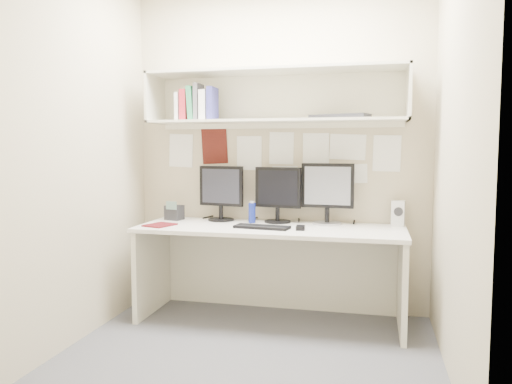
% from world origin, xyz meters
% --- Properties ---
extents(floor, '(2.40, 2.00, 0.01)m').
position_xyz_m(floor, '(0.00, 0.00, 0.00)').
color(floor, '#4D4D53').
rests_on(floor, ground).
extents(wall_back, '(2.40, 0.02, 2.60)m').
position_xyz_m(wall_back, '(0.00, 1.00, 1.30)').
color(wall_back, '#B9AB8D').
rests_on(wall_back, ground).
extents(wall_front, '(2.40, 0.02, 2.60)m').
position_xyz_m(wall_front, '(0.00, -1.00, 1.30)').
color(wall_front, '#B9AB8D').
rests_on(wall_front, ground).
extents(wall_left, '(0.02, 2.00, 2.60)m').
position_xyz_m(wall_left, '(-1.20, 0.00, 1.30)').
color(wall_left, '#B9AB8D').
rests_on(wall_left, ground).
extents(wall_right, '(0.02, 2.00, 2.60)m').
position_xyz_m(wall_right, '(1.20, 0.00, 1.30)').
color(wall_right, '#B9AB8D').
rests_on(wall_right, ground).
extents(desk, '(2.00, 0.70, 0.73)m').
position_xyz_m(desk, '(0.00, 0.65, 0.37)').
color(desk, silver).
rests_on(desk, floor).
extents(overhead_hutch, '(2.00, 0.38, 0.40)m').
position_xyz_m(overhead_hutch, '(0.00, 0.86, 1.72)').
color(overhead_hutch, beige).
rests_on(overhead_hutch, wall_back).
extents(pinned_papers, '(1.92, 0.01, 0.48)m').
position_xyz_m(pinned_papers, '(0.00, 0.99, 1.25)').
color(pinned_papers, white).
rests_on(pinned_papers, wall_back).
extents(monitor_left, '(0.38, 0.21, 0.45)m').
position_xyz_m(monitor_left, '(-0.46, 0.87, 0.97)').
color(monitor_left, black).
rests_on(monitor_left, desk).
extents(monitor_center, '(0.38, 0.21, 0.44)m').
position_xyz_m(monitor_center, '(0.02, 0.87, 0.97)').
color(monitor_center, black).
rests_on(monitor_center, desk).
extents(monitor_right, '(0.41, 0.22, 0.47)m').
position_xyz_m(monitor_right, '(0.41, 0.87, 0.99)').
color(monitor_right, '#A5A5AA').
rests_on(monitor_right, desk).
extents(keyboard, '(0.42, 0.20, 0.02)m').
position_xyz_m(keyboard, '(-0.04, 0.55, 0.74)').
color(keyboard, black).
rests_on(keyboard, desk).
extents(mouse, '(0.07, 0.10, 0.03)m').
position_xyz_m(mouse, '(0.25, 0.54, 0.75)').
color(mouse, black).
rests_on(mouse, desk).
extents(speaker, '(0.11, 0.11, 0.19)m').
position_xyz_m(speaker, '(0.94, 0.90, 0.83)').
color(speaker, beige).
rests_on(speaker, desk).
extents(blue_bottle, '(0.06, 0.06, 0.17)m').
position_xyz_m(blue_bottle, '(-0.18, 0.80, 0.81)').
color(blue_bottle, navy).
rests_on(blue_bottle, desk).
extents(maroon_notebook, '(0.23, 0.26, 0.01)m').
position_xyz_m(maroon_notebook, '(-0.83, 0.49, 0.74)').
color(maroon_notebook, '#510E13').
rests_on(maroon_notebook, desk).
extents(desk_phone, '(0.15, 0.14, 0.16)m').
position_xyz_m(desk_phone, '(-0.84, 0.81, 0.79)').
color(desk_phone, black).
rests_on(desk_phone, desk).
extents(book_stack, '(0.31, 0.18, 0.29)m').
position_xyz_m(book_stack, '(-0.62, 0.76, 1.66)').
color(book_stack, white).
rests_on(book_stack, overhead_hutch).
extents(hutch_tray, '(0.47, 0.30, 0.03)m').
position_xyz_m(hutch_tray, '(0.50, 0.79, 1.56)').
color(hutch_tray, black).
rests_on(hutch_tray, overhead_hutch).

